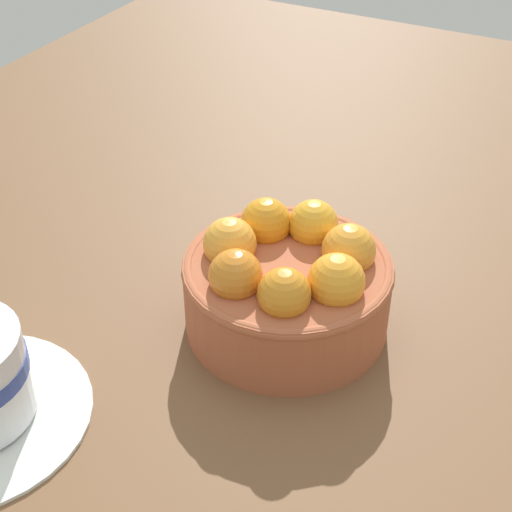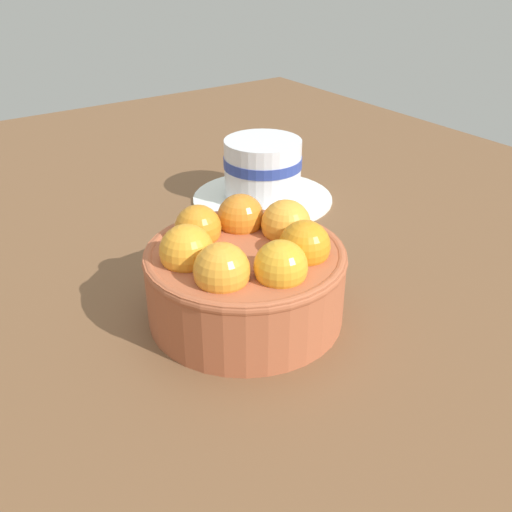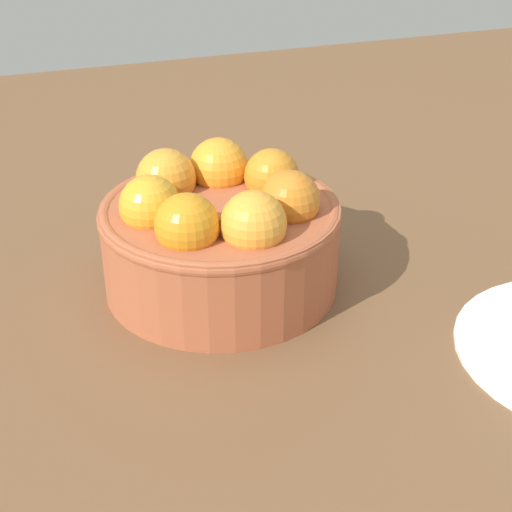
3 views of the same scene
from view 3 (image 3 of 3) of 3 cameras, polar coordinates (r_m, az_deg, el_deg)
ground_plane at (r=53.87cm, az=-2.52°, el=-3.52°), size 139.81×111.91×3.11cm
terracotta_bowl at (r=50.99cm, az=-2.67°, el=1.79°), size 15.97×15.97×8.86cm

